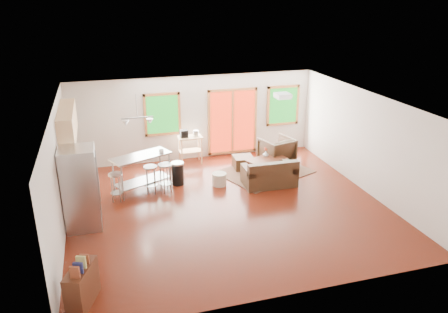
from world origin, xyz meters
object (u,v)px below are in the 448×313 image
object	(u,v)px
coffee_table	(267,161)
kitchen_cart	(189,140)
armchair	(277,150)
rug	(265,172)
refrigerator	(81,189)
island	(142,166)
loveseat	(270,175)
ottoman	(243,163)

from	to	relation	value
coffee_table	kitchen_cart	size ratio (longest dim) A/B	1.16
armchair	rug	bearing A→B (deg)	28.20
rug	refrigerator	bearing A→B (deg)	-160.20
coffee_table	island	bearing A→B (deg)	-177.45
rug	coffee_table	world-z (taller)	coffee_table
island	kitchen_cart	distance (m)	2.21
rug	kitchen_cart	bearing A→B (deg)	145.98
coffee_table	loveseat	bearing A→B (deg)	-105.73
refrigerator	island	distance (m)	2.17
ottoman	island	bearing A→B (deg)	-167.52
refrigerator	ottoman	bearing A→B (deg)	27.38
ottoman	rug	bearing A→B (deg)	-41.30
refrigerator	island	world-z (taller)	refrigerator
refrigerator	loveseat	bearing A→B (deg)	11.69
coffee_table	refrigerator	distance (m)	5.35
loveseat	refrigerator	xyz separation A→B (m)	(-4.80, -0.93, 0.64)
coffee_table	armchair	xyz separation A→B (m)	(0.56, 0.61, 0.08)
ottoman	armchair	bearing A→B (deg)	4.97
loveseat	refrigerator	distance (m)	4.93
loveseat	armchair	xyz separation A→B (m)	(0.79, 1.42, 0.16)
coffee_table	kitchen_cart	bearing A→B (deg)	145.09
refrigerator	island	xyz separation A→B (m)	(1.46, 1.58, -0.26)
loveseat	armchair	world-z (taller)	armchair
rug	ottoman	bearing A→B (deg)	138.70
refrigerator	coffee_table	bearing A→B (deg)	19.85
loveseat	kitchen_cart	distance (m)	2.82
ottoman	kitchen_cart	distance (m)	1.76
kitchen_cart	rug	bearing A→B (deg)	-34.02
rug	ottoman	xyz separation A→B (m)	(-0.51, 0.45, 0.18)
coffee_table	ottoman	xyz separation A→B (m)	(-0.54, 0.51, -0.18)
rug	island	distance (m)	3.60
rug	island	bearing A→B (deg)	-176.43
kitchen_cart	island	bearing A→B (deg)	-136.21
rug	armchair	xyz separation A→B (m)	(0.58, 0.54, 0.44)
rug	armchair	world-z (taller)	armchair
ottoman	refrigerator	world-z (taller)	refrigerator
armchair	island	bearing A→B (deg)	-4.40
coffee_table	armchair	size ratio (longest dim) A/B	1.37
refrigerator	kitchen_cart	size ratio (longest dim) A/B	1.73
loveseat	kitchen_cart	world-z (taller)	kitchen_cart
coffee_table	ottoman	distance (m)	0.76
rug	ottoman	size ratio (longest dim) A/B	4.25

